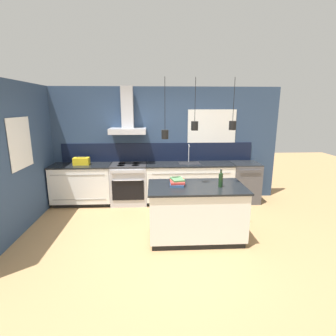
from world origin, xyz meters
TOP-DOWN VIEW (x-y plane):
  - ground_plane at (0.00, 0.00)m, footprint 16.00×16.00m
  - wall_back at (-0.03, 2.00)m, footprint 5.60×2.08m
  - wall_left at (-2.43, 0.70)m, footprint 0.08×3.80m
  - counter_run_left at (-1.71, 1.69)m, footprint 1.32×0.64m
  - counter_run_sink at (0.71, 1.69)m, footprint 1.96×0.64m
  - oven_range at (-0.67, 1.69)m, footprint 0.80×0.66m
  - dishwasher at (1.99, 1.69)m, footprint 0.62×0.65m
  - kitchen_island at (0.59, -0.01)m, footprint 1.57×0.90m
  - bottle_on_island at (0.96, -0.09)m, footprint 0.07×0.07m
  - book_stack at (0.28, 0.07)m, footprint 0.25×0.35m
  - red_supply_box at (0.31, 0.12)m, footprint 0.18×0.14m
  - yellow_toolbox at (-1.70, 1.69)m, footprint 0.34×0.18m

SIDE VIEW (x-z plane):
  - ground_plane at x=0.00m, z-range 0.00..0.00m
  - oven_range at x=-0.67m, z-range 0.00..0.91m
  - dishwasher at x=1.99m, z-range 0.00..0.91m
  - kitchen_island at x=0.59m, z-range 0.00..0.91m
  - counter_run_left at x=-1.71m, z-range 0.01..0.92m
  - counter_run_sink at x=0.71m, z-range -0.20..1.12m
  - red_supply_box at x=0.31m, z-range 0.91..0.99m
  - book_stack at x=0.28m, z-range 0.91..1.01m
  - yellow_toolbox at x=-1.70m, z-range 0.90..1.09m
  - bottle_on_island at x=0.96m, z-range 0.88..1.17m
  - wall_left at x=-2.43m, z-range 0.00..2.60m
  - wall_back at x=-0.03m, z-range 0.06..2.66m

